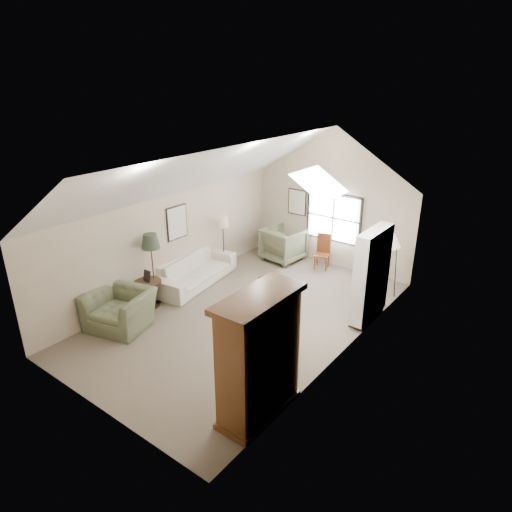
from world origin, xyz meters
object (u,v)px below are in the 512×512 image
Objects in this scene: armchair_near at (120,309)px; coffee_table at (275,286)px; sofa at (195,270)px; armchair_far at (284,244)px; armoire at (259,357)px; side_table at (149,294)px; side_chair at (322,252)px.

armchair_near reaches higher than coffee_table.
armchair_far is at bearing -27.67° from sofa.
armchair_near is at bearing 88.96° from armchair_far.
sofa reaches higher than coffee_table.
armchair_far reaches higher than armchair_near.
sofa is at bearing 77.55° from armchair_far.
armchair_far is (-3.40, 5.79, -0.60)m from armoire.
armchair_far is 4.53m from side_table.
side_chair is at bearing 109.95° from armoire.
sofa is 1.99× the size of armchair_near.
coffee_table is at bearing -76.47° from sofa.
armoire reaches higher than armchair_far.
side_table is 5.08m from side_chair.
armoire is 4.21m from armchair_near.
sofa is at bearing 90.00° from side_table.
sofa is 2.60× the size of side_chair.
armoire is 4.55m from coffee_table.
armoire is at bearing -17.37° from side_table.
armoire is at bearing -19.21° from armchair_near.
coffee_table is (2.05, 0.83, -0.19)m from sofa.
coffee_table is at bearing 49.80° from side_table.
armchair_far reaches higher than side_table.
side_table is (-2.05, -2.43, 0.13)m from coffee_table.
coffee_table is 3.18m from side_table.
armchair_far is at bearing 170.03° from side_chair.
sofa is 2.99m from armchair_far.
armchair_near is 2.01× the size of side_table.
coffee_table is (1.07, -1.99, -0.31)m from armchair_far.
side_table is (-0.98, -4.42, -0.17)m from armchair_far.
armoire reaches higher than armchair_near.
side_table is at bearing 162.63° from armoire.
armchair_near is at bearing 175.32° from armoire.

